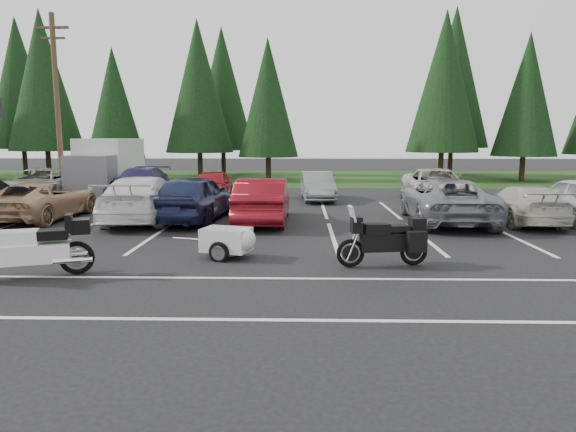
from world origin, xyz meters
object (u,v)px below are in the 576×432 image
Objects in this scene: box_truck at (104,167)px; car_near_3 at (144,199)px; car_near_2 at (43,200)px; car_far_2 at (212,186)px; car_near_6 at (446,200)px; car_far_0 at (40,184)px; cargo_trailer at (226,243)px; car_far_1 at (140,184)px; car_far_4 at (435,185)px; touring_motorcycle at (27,241)px; car_far_3 at (318,186)px; adventure_motorcycle at (383,235)px; car_near_5 at (263,200)px; car_near_7 at (524,204)px; utility_pole at (57,102)px; car_near_4 at (194,198)px.

car_near_3 is at bearing -61.29° from box_truck.
car_far_2 is (5.22, 5.53, 0.03)m from car_near_2.
car_near_6 reaches higher than car_near_2.
car_near_3 is 9.50m from car_far_0.
cargo_trailer is at bearing -59.28° from box_truck.
car_far_1 is (2.62, -2.43, -0.69)m from box_truck.
car_far_0 is at bearing -59.14° from car_near_2.
touring_motorcycle reaches higher than car_far_4.
car_near_2 is (0.85, -8.15, -0.76)m from box_truck.
car_near_3 reaches higher than car_near_6.
car_near_2 is 3.03× the size of cargo_trailer.
car_far_4 is at bearing -156.35° from car_near_3.
car_far_1 is at bearing 78.41° from touring_motorcycle.
car_far_3 is at bearing -146.71° from car_near_2.
car_far_3 is 1.70× the size of adventure_motorcycle.
car_far_4 is at bearing -140.38° from car_near_5.
car_near_7 reaches higher than cargo_trailer.
car_near_6 is at bearing -25.79° from car_far_0.
car_far_0 is 18.82m from car_far_4.
car_near_7 is (2.66, -0.06, -0.12)m from car_near_6.
utility_pole is at bearing 125.93° from adventure_motorcycle.
car_near_5 is at bearing 4.63° from car_near_6.
car_near_3 is at bearing -2.52° from car_near_5.
car_near_3 is at bearing 7.44° from car_near_4.
car_near_3 reaches higher than adventure_motorcycle.
car_far_0 is at bearing -137.88° from box_truck.
adventure_motorcycle is at bearing -54.16° from car_far_1.
car_far_0 is 1.25× the size of car_far_2.
utility_pole reaches higher than box_truck.
car_near_5 is at bearing 101.17° from cargo_trailer.
car_near_6 is at bearing -33.32° from car_far_2.
car_far_3 is 12.25m from cargo_trailer.
touring_motorcycle is at bearing 37.72° from car_near_6.
car_far_0 is 0.97× the size of car_far_4.
car_near_4 is 0.93× the size of car_far_1.
box_truck is at bearing -23.02° from car_near_7.
car_far_4 is 3.34× the size of cargo_trailer.
car_near_7 is (11.53, -0.18, -0.18)m from car_near_4.
car_near_4 reaches higher than car_near_7.
car_far_0 is 1.01× the size of car_far_1.
cargo_trailer is at bearing -52.67° from utility_pole.
car_near_2 is 14.46m from car_near_6.
car_near_2 is 8.72m from touring_motorcycle.
car_near_2 is at bearing -8.10° from car_near_3.
car_far_1 is 2.21× the size of adventure_motorcycle.
car_far_3 is (-4.27, 6.42, -0.11)m from car_near_6.
car_near_2 is 3.83m from car_near_3.
box_truck is 1.01× the size of car_near_3.
car_near_3 is 10.64m from car_near_6.
car_near_3 is 7.56m from touring_motorcycle.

